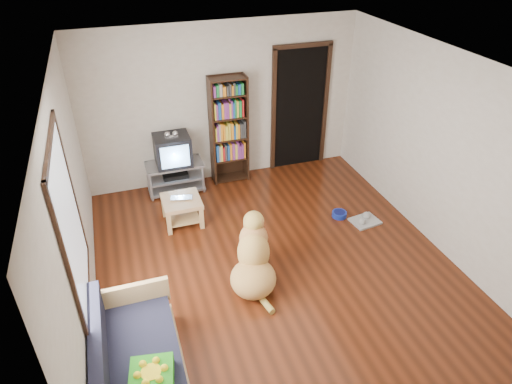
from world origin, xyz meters
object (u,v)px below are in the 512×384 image
object	(u,v)px
dog_bowl	(339,214)
tv_stand	(175,176)
laptop	(181,200)
bookshelf	(229,125)
crt_tv	(172,149)
coffee_table	(182,206)
dog	(254,260)
green_cushion	(152,377)
sofa	(139,378)
grey_rag	(365,221)

from	to	relation	value
dog_bowl	tv_stand	world-z (taller)	tv_stand
laptop	bookshelf	distance (m)	1.58
crt_tv	coffee_table	bearing A→B (deg)	-93.90
bookshelf	dog	xyz separation A→B (m)	(-0.41, -2.55, -0.67)
dog_bowl	dog	xyz separation A→B (m)	(-1.67, -0.92, 0.29)
crt_tv	bookshelf	xyz separation A→B (m)	(0.95, 0.07, 0.26)
laptop	dog_bowl	size ratio (longest dim) A/B	1.42
tv_stand	crt_tv	distance (m)	0.47
bookshelf	green_cushion	bearing A→B (deg)	-114.65
dog_bowl	crt_tv	bearing A→B (deg)	144.70
crt_tv	dog	bearing A→B (deg)	-77.74
coffee_table	sofa	bearing A→B (deg)	-108.61
dog_bowl	crt_tv	size ratio (longest dim) A/B	0.38
laptop	grey_rag	xyz separation A→B (m)	(2.57, -0.83, -0.40)
grey_rag	bookshelf	bearing A→B (deg)	129.56
bookshelf	dog	world-z (taller)	bookshelf
dog	coffee_table	bearing A→B (deg)	111.59
green_cushion	dog	xyz separation A→B (m)	(1.39, 1.37, -0.15)
laptop	green_cushion	bearing A→B (deg)	-91.51
laptop	crt_tv	bearing A→B (deg)	100.01
coffee_table	dog	world-z (taller)	dog
dog_bowl	dog	distance (m)	1.93
grey_rag	dog	xyz separation A→B (m)	(-1.97, -0.67, 0.31)
sofa	dog	xyz separation A→B (m)	(1.51, 1.17, 0.07)
bookshelf	sofa	bearing A→B (deg)	-117.32
grey_rag	crt_tv	bearing A→B (deg)	144.13
laptop	grey_rag	distance (m)	2.73
laptop	bookshelf	size ratio (longest dim) A/B	0.17
dog_bowl	sofa	world-z (taller)	sofa
grey_rag	bookshelf	xyz separation A→B (m)	(-1.56, 1.88, 0.99)
tv_stand	coffee_table	distance (m)	0.93
laptop	coffee_table	world-z (taller)	laptop
green_cushion	dog_bowl	distance (m)	3.84
tv_stand	dog	distance (m)	2.52
dog_bowl	laptop	bearing A→B (deg)	165.72
dog	dog_bowl	bearing A→B (deg)	28.85
green_cushion	sofa	world-z (taller)	sofa
laptop	tv_stand	bearing A→B (deg)	99.93
green_cushion	coffee_table	world-z (taller)	green_cushion
tv_stand	sofa	world-z (taller)	sofa
tv_stand	sofa	xyz separation A→B (m)	(-0.97, -3.63, -0.01)
green_cushion	tv_stand	world-z (taller)	green_cushion
grey_rag	dog	size ratio (longest dim) A/B	0.37
green_cushion	dog	size ratio (longest dim) A/B	0.35
crt_tv	sofa	distance (m)	3.81
bookshelf	dog	size ratio (longest dim) A/B	1.65
tv_stand	sofa	bearing A→B (deg)	-105.02
laptop	tv_stand	distance (m)	0.97
crt_tv	sofa	size ratio (longest dim) A/B	0.32
tv_stand	green_cushion	bearing A→B (deg)	-102.51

